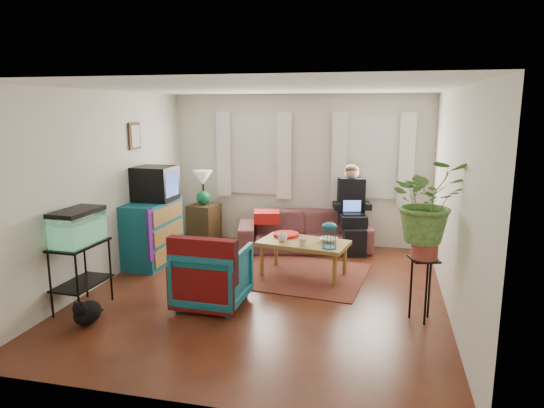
% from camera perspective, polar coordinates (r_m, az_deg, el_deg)
% --- Properties ---
extents(floor, '(4.50, 5.00, 0.01)m').
position_cam_1_polar(floor, '(6.44, -0.82, -10.34)').
color(floor, '#4F2B14').
rests_on(floor, ground).
extents(ceiling, '(4.50, 5.00, 0.01)m').
position_cam_1_polar(ceiling, '(5.99, -0.89, 13.47)').
color(ceiling, white).
rests_on(ceiling, wall_back).
extents(wall_back, '(4.50, 0.01, 2.60)m').
position_cam_1_polar(wall_back, '(8.50, 3.22, 4.02)').
color(wall_back, silver).
rests_on(wall_back, floor).
extents(wall_front, '(4.50, 0.01, 2.60)m').
position_cam_1_polar(wall_front, '(3.77, -10.11, -5.44)').
color(wall_front, silver).
rests_on(wall_front, floor).
extents(wall_left, '(0.01, 5.00, 2.60)m').
position_cam_1_polar(wall_left, '(6.97, -19.13, 1.81)').
color(wall_left, silver).
rests_on(wall_left, floor).
extents(wall_right, '(0.01, 5.00, 2.60)m').
position_cam_1_polar(wall_right, '(5.96, 20.64, 0.19)').
color(wall_right, silver).
rests_on(wall_right, floor).
extents(window_left, '(1.08, 0.04, 1.38)m').
position_cam_1_polar(window_left, '(8.63, -2.05, 5.81)').
color(window_left, white).
rests_on(window_left, wall_back).
extents(window_right, '(1.08, 0.04, 1.38)m').
position_cam_1_polar(window_right, '(8.33, 11.75, 5.39)').
color(window_right, white).
rests_on(window_right, wall_back).
extents(curtains_left, '(1.36, 0.06, 1.50)m').
position_cam_1_polar(curtains_left, '(8.55, -2.19, 5.76)').
color(curtains_left, white).
rests_on(curtains_left, wall_back).
extents(curtains_right, '(1.36, 0.06, 1.50)m').
position_cam_1_polar(curtains_right, '(8.25, 11.74, 5.33)').
color(curtains_right, white).
rests_on(curtains_right, wall_back).
extents(picture_frame, '(0.04, 0.32, 0.40)m').
position_cam_1_polar(picture_frame, '(7.61, -15.82, 7.69)').
color(picture_frame, '#3D2616').
rests_on(picture_frame, wall_left).
extents(area_rug, '(2.17, 1.82, 0.01)m').
position_cam_1_polar(area_rug, '(7.08, 2.55, -8.24)').
color(area_rug, brown).
rests_on(area_rug, floor).
extents(sofa, '(2.34, 1.36, 0.86)m').
position_cam_1_polar(sofa, '(8.19, 3.82, -2.45)').
color(sofa, brown).
rests_on(sofa, floor).
extents(seated_person, '(0.69, 0.79, 1.31)m').
position_cam_1_polar(seated_person, '(8.24, 9.34, -0.89)').
color(seated_person, black).
rests_on(seated_person, sofa).
extents(side_table, '(0.54, 0.54, 0.68)m').
position_cam_1_polar(side_table, '(8.75, -7.99, -2.26)').
color(side_table, '#3B2316').
rests_on(side_table, floor).
extents(table_lamp, '(0.41, 0.41, 0.62)m').
position_cam_1_polar(table_lamp, '(8.63, -8.11, 1.81)').
color(table_lamp, white).
rests_on(table_lamp, side_table).
extents(dresser, '(0.56, 1.09, 0.97)m').
position_cam_1_polar(dresser, '(7.69, -13.92, -3.25)').
color(dresser, '#135773').
rests_on(dresser, floor).
extents(crt_tv, '(0.61, 0.55, 0.52)m').
position_cam_1_polar(crt_tv, '(7.62, -13.66, 2.38)').
color(crt_tv, black).
rests_on(crt_tv, dresser).
extents(aquarium_stand, '(0.43, 0.73, 0.80)m').
position_cam_1_polar(aquarium_stand, '(6.24, -21.48, -7.93)').
color(aquarium_stand, black).
rests_on(aquarium_stand, floor).
extents(aquarium, '(0.38, 0.67, 0.42)m').
position_cam_1_polar(aquarium, '(6.08, -21.90, -2.45)').
color(aquarium, '#7FD899').
rests_on(aquarium, aquarium_stand).
extents(black_cat, '(0.29, 0.41, 0.33)m').
position_cam_1_polar(black_cat, '(5.86, -20.90, -11.61)').
color(black_cat, black).
rests_on(black_cat, floor).
extents(armchair, '(0.82, 0.77, 0.82)m').
position_cam_1_polar(armchair, '(5.96, -6.99, -8.02)').
color(armchair, '#105464').
rests_on(armchair, floor).
extents(serape_throw, '(0.83, 0.21, 0.67)m').
position_cam_1_polar(serape_throw, '(5.63, -8.23, -7.39)').
color(serape_throw, '#9E0A0A').
rests_on(serape_throw, armchair).
extents(coffee_table, '(1.33, 0.89, 0.51)m').
position_cam_1_polar(coffee_table, '(6.97, 3.72, -6.42)').
color(coffee_table, brown).
rests_on(coffee_table, floor).
extents(cup_a, '(0.16, 0.16, 0.11)m').
position_cam_1_polar(cup_a, '(6.88, 1.23, -3.96)').
color(cup_a, white).
rests_on(cup_a, coffee_table).
extents(cup_b, '(0.13, 0.13, 0.11)m').
position_cam_1_polar(cup_b, '(6.68, 3.60, -4.46)').
color(cup_b, beige).
rests_on(cup_b, coffee_table).
extents(bowl, '(0.28, 0.28, 0.06)m').
position_cam_1_polar(bowl, '(6.89, 6.69, -4.22)').
color(bowl, white).
rests_on(bowl, coffee_table).
extents(snack_tray, '(0.44, 0.44, 0.04)m').
position_cam_1_polar(snack_tray, '(7.16, 1.68, -3.62)').
color(snack_tray, '#B21414').
rests_on(snack_tray, coffee_table).
extents(birdcage, '(0.24, 0.24, 0.36)m').
position_cam_1_polar(birdcage, '(6.57, 6.75, -3.66)').
color(birdcage, '#115B6B').
rests_on(birdcage, coffee_table).
extents(plant_stand, '(0.38, 0.38, 0.73)m').
position_cam_1_polar(plant_stand, '(5.77, 17.24, -9.58)').
color(plant_stand, black).
rests_on(plant_stand, floor).
extents(potted_plant, '(1.00, 0.92, 0.93)m').
position_cam_1_polar(potted_plant, '(5.53, 17.77, -1.10)').
color(potted_plant, '#599947').
rests_on(potted_plant, plant_stand).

